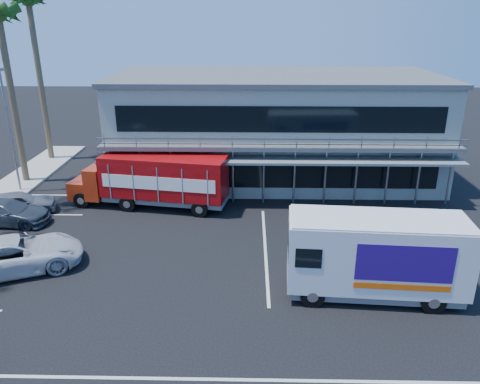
{
  "coord_description": "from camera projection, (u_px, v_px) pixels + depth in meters",
  "views": [
    {
      "loc": [
        1.16,
        -18.05,
        11.15
      ],
      "look_at": [
        0.67,
        5.19,
        2.3
      ],
      "focal_mm": 35.0,
      "sensor_mm": 36.0,
      "label": 1
    }
  ],
  "objects": [
    {
      "name": "building",
      "position": [
        275.0,
        126.0,
        33.46
      ],
      "size": [
        22.4,
        12.0,
        7.3
      ],
      "color": "gray",
      "rests_on": "ground"
    },
    {
      "name": "light_pole_far",
      "position": [
        9.0,
        126.0,
        29.81
      ],
      "size": [
        0.5,
        0.25,
        8.09
      ],
      "color": "gray",
      "rests_on": "ground"
    },
    {
      "name": "palm_f",
      "position": [
        30.0,
        10.0,
        34.36
      ],
      "size": [
        2.8,
        2.8,
        13.25
      ],
      "color": "brown",
      "rests_on": "ground"
    },
    {
      "name": "parked_car_e",
      "position": [
        18.0,
        203.0,
        27.57
      ],
      "size": [
        4.57,
        3.23,
        1.45
      ],
      "primitive_type": "imported",
      "rotation": [
        0.0,
        0.0,
        1.97
      ],
      "color": "slate",
      "rests_on": "ground"
    },
    {
      "name": "parked_car_d",
      "position": [
        7.0,
        212.0,
        26.37
      ],
      "size": [
        4.85,
        2.23,
        1.37
      ],
      "primitive_type": "imported",
      "rotation": [
        0.0,
        0.0,
        1.51
      ],
      "color": "#333C45",
      "rests_on": "ground"
    },
    {
      "name": "white_van",
      "position": [
        376.0,
        255.0,
        19.23
      ],
      "size": [
        7.38,
        2.98,
        3.53
      ],
      "rotation": [
        0.0,
        0.0,
        -0.07
      ],
      "color": "silver",
      "rests_on": "ground"
    },
    {
      "name": "parked_car_c",
      "position": [
        16.0,
        254.0,
        21.5
      ],
      "size": [
        6.49,
        4.87,
        1.64
      ],
      "primitive_type": "imported",
      "rotation": [
        0.0,
        0.0,
        1.99
      ],
      "color": "silver",
      "rests_on": "ground"
    },
    {
      "name": "ground",
      "position": [
        223.0,
        281.0,
        20.86
      ],
      "size": [
        120.0,
        120.0,
        0.0
      ],
      "primitive_type": "plane",
      "color": "black",
      "rests_on": "ground"
    },
    {
      "name": "palm_e",
      "position": [
        0.0,
        24.0,
        29.53
      ],
      "size": [
        2.8,
        2.8,
        12.25
      ],
      "color": "brown",
      "rests_on": "ground"
    },
    {
      "name": "red_truck",
      "position": [
        154.0,
        179.0,
        28.35
      ],
      "size": [
        9.97,
        3.85,
        3.28
      ],
      "rotation": [
        0.0,
        0.0,
        -0.17
      ],
      "color": "#AA270D",
      "rests_on": "ground"
    }
  ]
}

